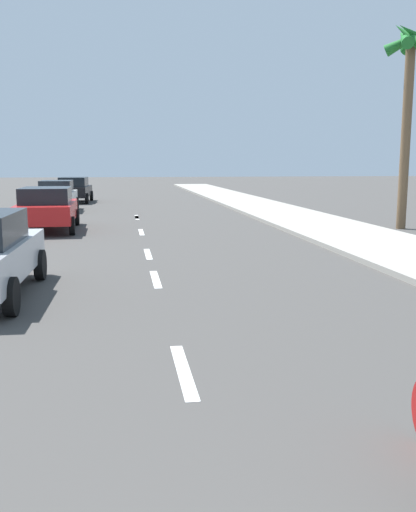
# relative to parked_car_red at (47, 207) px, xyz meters

# --- Properties ---
(ground_plane) EXTENTS (160.00, 160.00, 0.00)m
(ground_plane) POSITION_rel_parked_car_red_xyz_m (3.35, -1.04, -0.84)
(ground_plane) COLOR #423F3D
(sidewalk_strip) EXTENTS (3.60, 80.00, 0.14)m
(sidewalk_strip) POSITION_rel_parked_car_red_xyz_m (10.25, 0.96, -0.77)
(sidewalk_strip) COLOR #9E998E
(sidewalk_strip) RESTS_ON ground
(lane_stripe_2) EXTENTS (0.16, 1.80, 0.01)m
(lane_stripe_2) POSITION_rel_parked_car_red_xyz_m (3.35, -14.65, -0.84)
(lane_stripe_2) COLOR white
(lane_stripe_2) RESTS_ON ground
(lane_stripe_3) EXTENTS (0.16, 1.80, 0.01)m
(lane_stripe_3) POSITION_rel_parked_car_red_xyz_m (3.35, -9.30, -0.84)
(lane_stripe_3) COLOR white
(lane_stripe_3) RESTS_ON ground
(lane_stripe_4) EXTENTS (0.16, 1.80, 0.01)m
(lane_stripe_4) POSITION_rel_parked_car_red_xyz_m (3.35, -5.94, -0.84)
(lane_stripe_4) COLOR white
(lane_stripe_4) RESTS_ON ground
(lane_stripe_5) EXTENTS (0.16, 1.80, 0.01)m
(lane_stripe_5) POSITION_rel_parked_car_red_xyz_m (3.35, -1.02, -0.84)
(lane_stripe_5) COLOR white
(lane_stripe_5) RESTS_ON ground
(lane_stripe_6) EXTENTS (0.16, 1.80, 0.01)m
(lane_stripe_6) POSITION_rel_parked_car_red_xyz_m (3.35, 4.80, -0.84)
(lane_stripe_6) COLOR white
(lane_stripe_6) RESTS_ON ground
(lane_stripe_7) EXTENTS (0.16, 1.80, 0.01)m
(lane_stripe_7) POSITION_rel_parked_car_red_xyz_m (3.35, 4.36, -0.84)
(lane_stripe_7) COLOR white
(lane_stripe_7) RESTS_ON ground
(parked_car_red) EXTENTS (2.17, 4.59, 1.57)m
(parked_car_red) POSITION_rel_parked_car_red_xyz_m (0.00, 0.00, 0.00)
(parked_car_red) COLOR red
(parked_car_red) RESTS_ON ground
(parked_car_white) EXTENTS (1.89, 4.06, 1.57)m
(parked_car_white) POSITION_rel_parked_car_red_xyz_m (-0.53, 8.31, -0.00)
(parked_car_white) COLOR white
(parked_car_white) RESTS_ON ground
(parked_car_black) EXTENTS (2.14, 4.36, 1.57)m
(parked_car_black) POSITION_rel_parked_car_red_xyz_m (-0.21, 15.01, -0.00)
(parked_car_black) COLOR black
(parked_car_black) RESTS_ON ground
(palm_tree_far) EXTENTS (1.85, 1.75, 7.54)m
(palm_tree_far) POSITION_rel_parked_car_red_xyz_m (13.03, -1.43, 4.87)
(palm_tree_far) COLOR brown
(palm_tree_far) RESTS_ON ground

